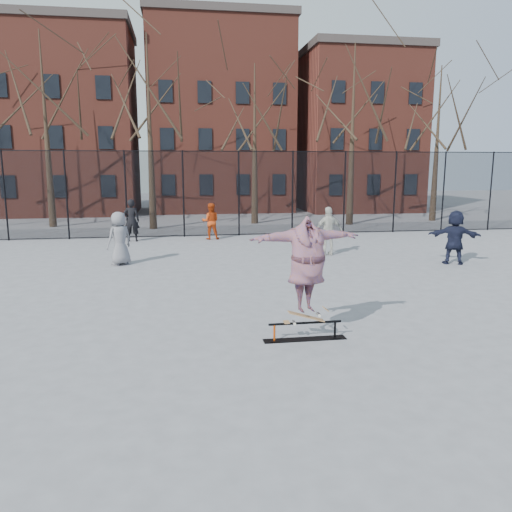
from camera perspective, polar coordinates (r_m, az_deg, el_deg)
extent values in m
plane|color=slate|center=(11.19, 0.05, -7.07)|extent=(100.00, 100.00, 0.00)
cube|color=black|center=(9.91, 5.60, -9.44)|extent=(1.64, 0.25, 0.01)
cylinder|color=#E04B0D|center=(9.73, 2.11, -8.77)|extent=(0.04, 0.04, 0.34)
cylinder|color=black|center=(10.02, 9.01, -8.31)|extent=(0.04, 0.04, 0.34)
cylinder|color=black|center=(9.80, 5.63, -7.62)|extent=(1.44, 0.05, 0.05)
imported|color=#5E3C97|center=(9.54, 5.85, -1.69)|extent=(2.33, 1.01, 1.84)
imported|color=slate|center=(17.43, -15.34, 1.95)|extent=(1.05, 1.00, 1.81)
imported|color=black|center=(22.68, -14.04, 3.98)|extent=(0.68, 0.45, 1.87)
imported|color=#B63910|center=(22.73, -5.21, 3.97)|extent=(0.84, 0.68, 1.64)
imported|color=#BAB9AD|center=(18.81, 8.30, 2.83)|extent=(1.08, 0.49, 1.82)
imported|color=#181C31|center=(18.26, 21.76, 2.01)|extent=(1.79, 1.20, 1.85)
cylinder|color=black|center=(24.76, -26.77, 6.17)|extent=(0.07, 0.07, 4.00)
cylinder|color=black|center=(24.09, -20.84, 6.52)|extent=(0.07, 0.07, 4.00)
cylinder|color=black|center=(23.70, -14.64, 6.80)|extent=(0.07, 0.07, 4.00)
cylinder|color=black|center=(23.58, -8.30, 7.02)|extent=(0.07, 0.07, 4.00)
cylinder|color=black|center=(23.75, -1.97, 7.14)|extent=(0.07, 0.07, 4.00)
cylinder|color=black|center=(24.21, 4.20, 7.18)|extent=(0.07, 0.07, 4.00)
cylinder|color=black|center=(24.92, 10.08, 7.14)|extent=(0.07, 0.07, 4.00)
cylinder|color=black|center=(25.88, 15.57, 7.04)|extent=(0.07, 0.07, 4.00)
cylinder|color=black|center=(27.05, 20.63, 6.89)|extent=(0.07, 0.07, 4.00)
cylinder|color=black|center=(28.42, 25.24, 6.70)|extent=(0.07, 0.07, 4.00)
cube|color=black|center=(23.64, -4.88, 7.10)|extent=(34.00, 0.01, 4.00)
cylinder|color=black|center=(23.61, -4.96, 11.85)|extent=(34.00, 0.04, 0.04)
cone|color=black|center=(29.18, -22.65, 7.58)|extent=(0.40, 0.40, 4.62)
cone|color=black|center=(27.10, -11.83, 7.99)|extent=(0.40, 0.40, 4.62)
cone|color=black|center=(28.66, -0.54, 8.33)|extent=(0.40, 0.40, 4.62)
cone|color=black|center=(28.73, 10.88, 8.16)|extent=(0.40, 0.40, 4.62)
cone|color=black|center=(32.16, 19.44, 7.98)|extent=(0.40, 0.40, 4.62)
cube|color=brown|center=(37.37, -20.82, 13.83)|extent=(9.00, 7.00, 12.00)
cube|color=brown|center=(36.81, -4.07, 15.31)|extent=(10.00, 7.00, 13.00)
cube|color=brown|center=(38.90, 11.21, 13.40)|extent=(8.00, 7.00, 11.00)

